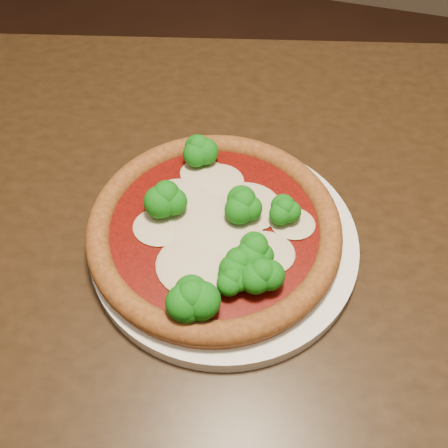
# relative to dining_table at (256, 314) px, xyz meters

# --- Properties ---
(dining_table) EXTENTS (1.41, 1.16, 0.75)m
(dining_table) POSITION_rel_dining_table_xyz_m (0.00, 0.00, 0.00)
(dining_table) COLOR black
(dining_table) RESTS_ON floor
(plate) EXTENTS (0.29, 0.29, 0.02)m
(plate) POSITION_rel_dining_table_xyz_m (-0.05, 0.03, 0.10)
(plate) COLOR white
(plate) RESTS_ON dining_table
(pizza) EXTENTS (0.28, 0.28, 0.06)m
(pizza) POSITION_rel_dining_table_xyz_m (-0.06, 0.02, 0.12)
(pizza) COLOR brown
(pizza) RESTS_ON plate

